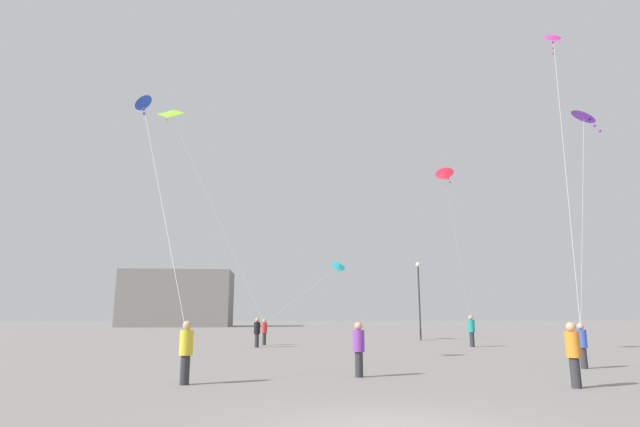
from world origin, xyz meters
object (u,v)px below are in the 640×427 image
person_in_purple (359,347)px  kite_violet_diamond (584,118)px  kite_cobalt_diamond (143,106)px  building_left_hall (178,299)px  kite_cyan_diamond (338,266)px  kite_crimson_diamond (445,174)px  person_in_orange (573,351)px  person_in_teal (471,329)px  person_in_blue (582,343)px  lamppost_east (419,289)px  person_in_yellow (186,349)px  person_in_red (264,331)px  person_in_black (257,331)px  kite_lime_delta (173,118)px  kite_magenta_diamond (554,44)px

person_in_purple → kite_violet_diamond: size_ratio=0.22×
kite_cobalt_diamond → building_left_hall: kite_cobalt_diamond is taller
kite_cobalt_diamond → building_left_hall: size_ratio=0.51×
kite_cyan_diamond → kite_crimson_diamond: 12.24m
person_in_orange → person_in_teal: bearing=173.2°
person_in_blue → lamppost_east: (-0.22, 20.14, 2.99)m
kite_cyan_diamond → building_left_hall: (-21.16, 49.56, -0.75)m
person_in_blue → person_in_teal: bearing=55.8°
person_in_orange → kite_violet_diamond: (2.73, 2.48, 7.63)m
person_in_teal → kite_crimson_diamond: size_ratio=0.22×
person_in_purple → kite_crimson_diamond: size_ratio=0.20×
person_in_orange → building_left_hall: 75.99m
person_in_yellow → kite_cyan_diamond: size_ratio=0.30×
person_in_red → kite_violet_diamond: 21.84m
person_in_black → person_in_yellow: bearing=-113.0°
kite_lime_delta → kite_violet_diamond: kite_lime_delta is taller
person_in_purple → person_in_blue: size_ratio=1.04×
person_in_blue → person_in_teal: size_ratio=0.85×
person_in_red → person_in_teal: (12.42, -2.80, 0.13)m
person_in_red → person_in_black: person_in_black is taller
person_in_teal → kite_lime_delta: (-18.95, 2.72, 13.98)m
person_in_orange → person_in_teal: (3.69, 16.63, 0.10)m
person_in_blue → person_in_red: 19.00m
person_in_purple → kite_cyan_diamond: (1.61, 19.46, 4.37)m
kite_magenta_diamond → person_in_yellow: bearing=-159.4°
kite_cobalt_diamond → kite_violet_diamond: kite_cobalt_diamond is taller
kite_cobalt_diamond → kite_violet_diamond: size_ratio=1.18×
person_in_purple → building_left_hall: (-19.55, 69.02, 3.62)m
person_in_yellow → person_in_teal: size_ratio=0.91×
person_in_purple → person_in_teal: size_ratio=0.89×
kite_violet_diamond → person_in_black: bearing=128.8°
kite_cobalt_diamond → person_in_black: bearing=70.7°
person_in_orange → kite_cobalt_diamond: kite_cobalt_diamond is taller
person_in_purple → person_in_blue: person_in_purple is taller
person_in_teal → lamppost_east: 8.56m
person_in_purple → person_in_black: (-3.81, 14.45, 0.03)m
person_in_yellow → person_in_blue: 13.68m
kite_lime_delta → kite_crimson_diamond: bearing=-26.4°
person_in_orange → kite_cobalt_diamond: bearing=-107.2°
person_in_blue → person_in_red: bearing=97.2°
lamppost_east → person_in_teal: bearing=-83.9°
person_in_yellow → lamppost_east: 26.85m
person_in_black → kite_violet_diamond: (11.81, -14.68, 7.62)m
kite_cobalt_diamond → kite_lime_delta: size_ratio=0.63×
person_in_black → kite_lime_delta: size_ratio=0.12×
person_in_purple → building_left_hall: bearing=115.0°
person_in_purple → person_in_blue: bearing=21.5°
person_in_black → person_in_teal: 12.79m
person_in_teal → building_left_hall: building_left_hall is taller
person_in_red → person_in_black: size_ratio=0.95×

